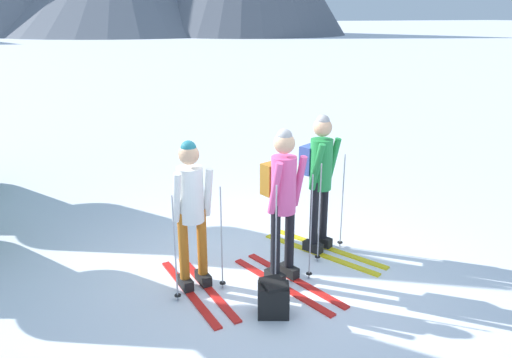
% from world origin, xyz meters
% --- Properties ---
extents(ground_plane, '(400.00, 400.00, 0.00)m').
position_xyz_m(ground_plane, '(0.00, 0.00, 0.00)').
color(ground_plane, white).
extents(skier_in_white, '(0.60, 1.60, 1.72)m').
position_xyz_m(skier_in_white, '(-0.88, -0.00, 0.94)').
color(skier_in_white, red).
rests_on(skier_in_white, ground).
extents(skier_in_pink, '(0.84, 1.60, 1.81)m').
position_xyz_m(skier_in_pink, '(0.10, -0.19, 1.03)').
color(skier_in_pink, red).
rests_on(skier_in_pink, ground).
extents(skier_in_green, '(1.12, 1.65, 1.81)m').
position_xyz_m(skier_in_green, '(0.85, 0.37, 1.03)').
color(skier_in_green, yellow).
rests_on(skier_in_green, ground).
extents(backpack_on_snow_front, '(0.38, 0.34, 0.38)m').
position_xyz_m(backpack_on_snow_front, '(-0.25, -0.82, 0.19)').
color(backpack_on_snow_front, black).
rests_on(backpack_on_snow_front, ground).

